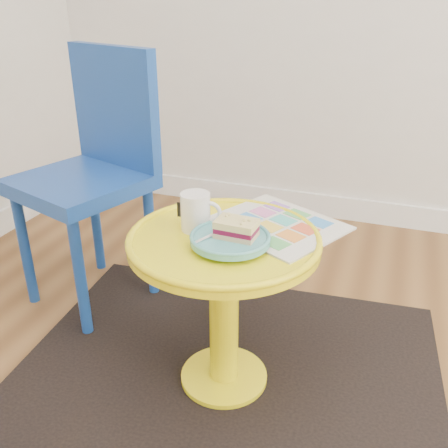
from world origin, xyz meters
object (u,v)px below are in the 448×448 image
(newspaper, at_px, (276,224))
(plate, at_px, (230,239))
(side_table, at_px, (224,282))
(chair, at_px, (95,163))
(mug, at_px, (196,211))

(newspaper, xyz_separation_m, plate, (-0.08, -0.16, 0.02))
(side_table, bearing_deg, newspaper, 46.70)
(side_table, relative_size, chair, 0.56)
(side_table, xyz_separation_m, plate, (0.03, -0.04, 0.16))
(newspaper, height_order, mug, mug)
(plate, bearing_deg, side_table, 126.78)
(side_table, height_order, newspaper, newspaper)
(side_table, height_order, plate, plate)
(chair, distance_m, mug, 0.61)
(side_table, distance_m, newspaper, 0.22)
(mug, bearing_deg, plate, -30.34)
(plate, bearing_deg, chair, 149.56)
(side_table, relative_size, newspaper, 1.54)
(newspaper, bearing_deg, mug, -126.94)
(side_table, distance_m, plate, 0.17)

